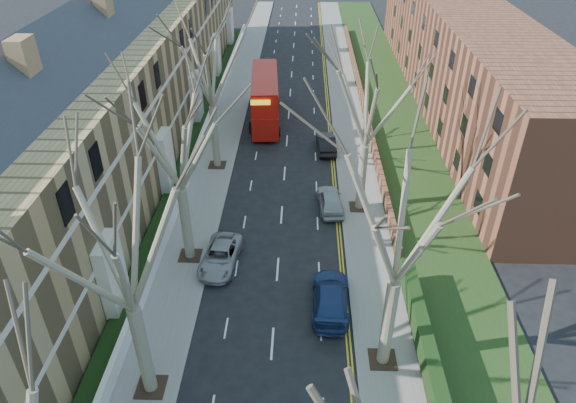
{
  "coord_description": "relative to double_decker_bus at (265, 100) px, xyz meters",
  "views": [
    {
      "loc": [
        1.4,
        -9.59,
        21.25
      ],
      "look_at": [
        0.53,
        18.94,
        2.52
      ],
      "focal_mm": 32.0,
      "sensor_mm": 36.0,
      "label": 1
    }
  ],
  "objects": [
    {
      "name": "double_decker_bus",
      "position": [
        0.0,
        0.0,
        0.0
      ],
      "size": [
        3.26,
        10.9,
        4.51
      ],
      "rotation": [
        0.0,
        0.0,
        3.21
      ],
      "color": "#A9130C",
      "rests_on": "ground"
    },
    {
      "name": "flats_right",
      "position": [
        19.71,
        5.62,
        2.77
      ],
      "size": [
        13.97,
        54.0,
        10.0
      ],
      "color": "brown",
      "rests_on": "ground"
    },
    {
      "name": "front_wall_left",
      "position": [
        -5.4,
        -6.38,
        -1.6
      ],
      "size": [
        0.3,
        78.0,
        1.0
      ],
      "color": "white",
      "rests_on": "ground"
    },
    {
      "name": "tree_left_mid",
      "position": [
        -3.45,
        -31.38,
        7.34
      ],
      "size": [
        10.5,
        10.5,
        14.71
      ],
      "color": "#776B55",
      "rests_on": "ground"
    },
    {
      "name": "tree_left_far",
      "position": [
        -3.45,
        -21.38,
        7.02
      ],
      "size": [
        10.15,
        10.15,
        14.22
      ],
      "color": "#776B55",
      "rests_on": "ground"
    },
    {
      "name": "tree_right_mid",
      "position": [
        7.95,
        -29.38,
        7.34
      ],
      "size": [
        10.5,
        10.5,
        14.71
      ],
      "color": "#776B55",
      "rests_on": "ground"
    },
    {
      "name": "grass_verge_right",
      "position": [
        12.75,
        1.62,
        -2.07
      ],
      "size": [
        6.0,
        102.0,
        0.06
      ],
      "color": "#203814",
      "rests_on": "ground"
    },
    {
      "name": "terrace_left",
      "position": [
        -11.4,
        -6.38,
        3.31
      ],
      "size": [
        9.7,
        78.0,
        13.6
      ],
      "color": "#9C7F4F",
      "rests_on": "ground"
    },
    {
      "name": "car_right_near",
      "position": [
        5.42,
        -25.57,
        -1.48
      ],
      "size": [
        2.27,
        5.18,
        1.48
      ],
      "primitive_type": "imported",
      "rotation": [
        0.0,
        0.0,
        3.1
      ],
      "color": "navy",
      "rests_on": "ground"
    },
    {
      "name": "pavement_right",
      "position": [
        8.25,
        1.62,
        -2.16
      ],
      "size": [
        3.0,
        102.0,
        0.12
      ],
      "primitive_type": "cube",
      "color": "slate",
      "rests_on": "ground"
    },
    {
      "name": "car_right_mid",
      "position": [
        5.79,
        -15.45,
        -1.49
      ],
      "size": [
        2.11,
        4.39,
        1.45
      ],
      "primitive_type": "imported",
      "rotation": [
        0.0,
        0.0,
        3.24
      ],
      "color": "#9B9EA3",
      "rests_on": "ground"
    },
    {
      "name": "car_left_far",
      "position": [
        -1.37,
        -22.02,
        -1.57
      ],
      "size": [
        2.6,
        4.82,
        1.29
      ],
      "primitive_type": "imported",
      "rotation": [
        0.0,
        0.0,
        -0.1
      ],
      "color": "gray",
      "rests_on": "ground"
    },
    {
      "name": "car_right_far",
      "position": [
        5.79,
        -6.13,
        -1.51
      ],
      "size": [
        1.76,
        4.39,
        1.42
      ],
      "primitive_type": "imported",
      "rotation": [
        0.0,
        0.0,
        3.2
      ],
      "color": "black",
      "rests_on": "ground"
    },
    {
      "name": "tree_left_dist",
      "position": [
        -3.45,
        -9.38,
        7.34
      ],
      "size": [
        10.5,
        10.5,
        14.71
      ],
      "color": "#776B55",
      "rests_on": "ground"
    },
    {
      "name": "pavement_left",
      "position": [
        -3.75,
        1.62,
        -2.16
      ],
      "size": [
        3.0,
        102.0,
        0.12
      ],
      "primitive_type": "cube",
      "color": "slate",
      "rests_on": "ground"
    },
    {
      "name": "tree_right_far",
      "position": [
        7.95,
        -15.38,
        7.03
      ],
      "size": [
        10.15,
        10.15,
        14.22
      ],
      "color": "#776B55",
      "rests_on": "ground"
    }
  ]
}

